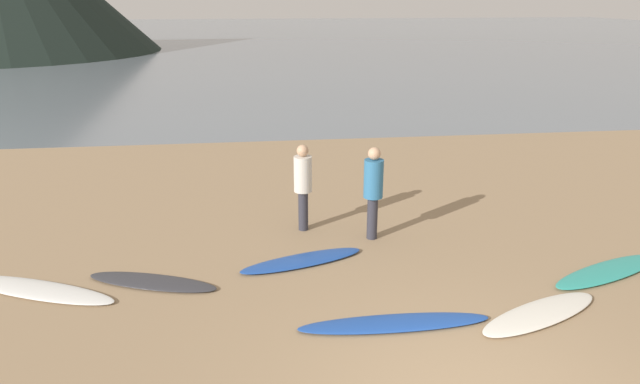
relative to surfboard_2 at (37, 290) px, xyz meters
The scene contains 10 objects.
ground_plane 8.62m from the surfboard_2, 49.81° to the left, with size 120.00×120.00×0.20m, color #997C5B.
ocean_water 59.22m from the surfboard_2, 84.61° to the left, with size 140.00×100.00×0.01m, color slate.
surfboard_2 is the anchor object (origin of this frame).
surfboard_3 1.68m from the surfboard_2, ahead, with size 2.12×0.50×0.06m, color #333338.
surfboard_4 4.07m from the surfboard_2, ahead, with size 2.16×0.50×0.08m, color #1E479E.
surfboard_5 5.34m from the surfboard_2, 17.35° to the right, with size 2.63×0.45×0.08m, color #1E479E.
surfboard_6 7.34m from the surfboard_2, 12.66° to the right, with size 2.14×0.56×0.08m, color silver.
surfboard_7 8.88m from the surfboard_2, ahead, with size 2.37×0.53×0.08m, color teal.
person_0 4.71m from the surfboard_2, 24.23° to the left, with size 0.33×0.33×1.66m.
person_1 5.66m from the surfboard_2, 13.83° to the left, with size 0.35×0.35×1.72m.
Camera 1 is at (-2.31, -4.65, 4.21)m, focal length 31.94 mm.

